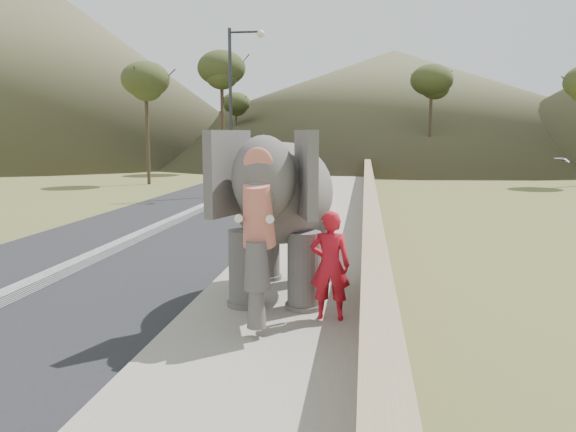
% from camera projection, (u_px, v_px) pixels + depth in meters
% --- Properties ---
extents(ground, '(160.00, 160.00, 0.00)m').
position_uv_depth(ground, '(263.00, 341.00, 8.36)').
color(ground, olive).
rests_on(ground, ground).
extents(road, '(7.00, 120.00, 0.03)m').
position_uv_depth(road, '(170.00, 225.00, 18.83)').
color(road, black).
rests_on(road, ground).
extents(median, '(0.35, 120.00, 0.22)m').
position_uv_depth(median, '(170.00, 223.00, 18.81)').
color(median, black).
rests_on(median, ground).
extents(walkway, '(3.00, 120.00, 0.15)m').
position_uv_depth(walkway, '(318.00, 227.00, 18.15)').
color(walkway, '#9E9687').
rests_on(walkway, ground).
extents(parapet, '(0.30, 120.00, 1.10)m').
position_uv_depth(parapet, '(370.00, 213.00, 17.86)').
color(parapet, tan).
rests_on(parapet, ground).
extents(lamppost, '(1.76, 0.36, 8.00)m').
position_uv_depth(lamppost, '(237.00, 96.00, 26.85)').
color(lamppost, '#333238').
rests_on(lamppost, ground).
extents(signboard, '(0.60, 0.08, 2.40)m').
position_uv_depth(signboard, '(239.00, 164.00, 26.80)').
color(signboard, '#2D2D33').
rests_on(signboard, ground).
extents(distant_car, '(4.55, 3.28, 1.44)m').
position_uv_depth(distant_car, '(560.00, 166.00, 41.01)').
color(distant_car, '#ABACB2').
rests_on(distant_car, ground).
extents(hill_left, '(60.00, 60.00, 22.00)m').
position_uv_depth(hill_left, '(28.00, 65.00, 65.76)').
color(hill_left, brown).
rests_on(hill_left, ground).
extents(hill_far, '(80.00, 80.00, 14.00)m').
position_uv_depth(hill_far, '(393.00, 104.00, 75.28)').
color(hill_far, brown).
rests_on(hill_far, ground).
extents(elephant_and_man, '(2.31, 4.06, 2.92)m').
position_uv_depth(elephant_and_man, '(284.00, 215.00, 10.20)').
color(elephant_and_man, '#645F5B').
rests_on(elephant_and_man, ground).
extents(motorcyclist, '(0.94, 1.70, 1.84)m').
position_uv_depth(motorcyclist, '(291.00, 171.00, 35.12)').
color(motorcyclist, maroon).
rests_on(motorcyclist, ground).
extents(trees, '(42.45, 41.88, 9.67)m').
position_uv_depth(trees, '(356.00, 120.00, 39.07)').
color(trees, '#473828').
rests_on(trees, ground).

